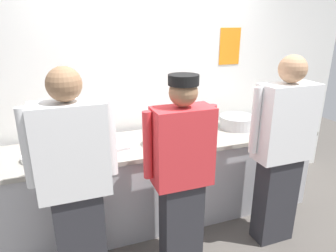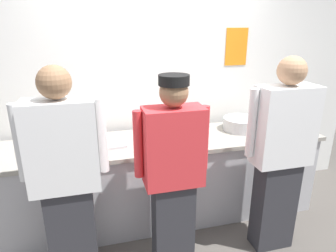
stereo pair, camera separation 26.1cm
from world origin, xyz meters
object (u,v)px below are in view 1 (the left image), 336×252
(plate_stack_rear, at_px, (157,140))
(mixing_bowl_steel, at_px, (237,122))
(squeeze_bottle_secondary, at_px, (42,138))
(chef_near_left, at_px, (75,182))
(chef_far_right, at_px, (282,150))
(chef_center, at_px, (182,172))
(ramekin_orange_sauce, at_px, (175,131))
(plate_stack_front, at_px, (34,158))
(sheet_tray, at_px, (99,147))
(squeeze_bottle_primary, at_px, (193,130))
(squeeze_bottle_spare, at_px, (194,123))
(ramekin_red_sauce, at_px, (264,118))

(plate_stack_rear, distance_m, mixing_bowl_steel, 1.00)
(plate_stack_rear, relative_size, squeeze_bottle_secondary, 1.33)
(mixing_bowl_steel, bearing_deg, chef_near_left, -158.23)
(chef_far_right, height_order, squeeze_bottle_secondary, chef_far_right)
(chef_near_left, relative_size, chef_far_right, 0.99)
(chef_center, distance_m, mixing_bowl_steel, 1.23)
(chef_center, height_order, mixing_bowl_steel, chef_center)
(mixing_bowl_steel, relative_size, ramekin_orange_sauce, 3.75)
(plate_stack_front, distance_m, sheet_tray, 0.56)
(squeeze_bottle_primary, height_order, ramekin_orange_sauce, squeeze_bottle_primary)
(squeeze_bottle_spare, height_order, ramekin_red_sauce, squeeze_bottle_spare)
(sheet_tray, bearing_deg, ramekin_red_sauce, 5.85)
(chef_center, height_order, chef_far_right, chef_far_right)
(squeeze_bottle_secondary, bearing_deg, ramekin_orange_sauce, -3.98)
(sheet_tray, bearing_deg, plate_stack_rear, -10.51)
(sheet_tray, distance_m, ramekin_orange_sauce, 0.82)
(chef_center, bearing_deg, squeeze_bottle_secondary, 138.69)
(plate_stack_front, xyz_separation_m, squeeze_bottle_spare, (1.58, 0.21, 0.06))
(chef_far_right, bearing_deg, plate_stack_rear, 148.61)
(mixing_bowl_steel, xyz_separation_m, ramekin_orange_sauce, (-0.71, 0.07, -0.04))
(squeeze_bottle_spare, bearing_deg, squeeze_bottle_secondary, 176.47)
(mixing_bowl_steel, distance_m, squeeze_bottle_spare, 0.49)
(chef_near_left, bearing_deg, ramekin_orange_sauce, 36.23)
(chef_center, relative_size, squeeze_bottle_primary, 7.69)
(mixing_bowl_steel, bearing_deg, squeeze_bottle_secondary, 175.41)
(mixing_bowl_steel, bearing_deg, chef_center, -142.36)
(squeeze_bottle_secondary, xyz_separation_m, ramekin_orange_sauce, (1.30, -0.09, -0.06))
(chef_near_left, distance_m, sheet_tray, 0.69)
(squeeze_bottle_spare, bearing_deg, chef_far_right, -60.25)
(squeeze_bottle_secondary, bearing_deg, squeeze_bottle_primary, -13.61)
(ramekin_orange_sauce, bearing_deg, squeeze_bottle_primary, -69.97)
(squeeze_bottle_primary, relative_size, ramekin_red_sauce, 2.21)
(chef_center, bearing_deg, ramekin_red_sauce, 31.63)
(chef_center, relative_size, squeeze_bottle_secondary, 9.29)
(plate_stack_rear, height_order, ramekin_orange_sauce, plate_stack_rear)
(squeeze_bottle_spare, bearing_deg, chef_near_left, -148.84)
(ramekin_orange_sauce, bearing_deg, squeeze_bottle_spare, -0.85)
(chef_near_left, bearing_deg, mixing_bowl_steel, 21.77)
(plate_stack_rear, xyz_separation_m, sheet_tray, (-0.53, 0.10, -0.04))
(chef_center, relative_size, plate_stack_rear, 6.98)
(squeeze_bottle_primary, bearing_deg, chef_far_right, -43.97)
(squeeze_bottle_primary, xyz_separation_m, squeeze_bottle_spare, (0.13, 0.24, -0.02))
(chef_center, bearing_deg, chef_near_left, 176.93)
(chef_near_left, bearing_deg, plate_stack_front, 118.06)
(ramekin_red_sauce, xyz_separation_m, ramekin_orange_sauce, (-1.18, -0.07, 0.00))
(plate_stack_front, bearing_deg, ramekin_red_sauce, 6.36)
(ramekin_orange_sauce, bearing_deg, plate_stack_rear, -140.06)
(chef_far_right, relative_size, squeeze_bottle_secondary, 9.89)
(sheet_tray, distance_m, ramekin_red_sauce, 2.00)
(sheet_tray, bearing_deg, plate_stack_front, -171.79)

